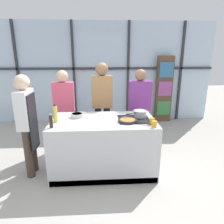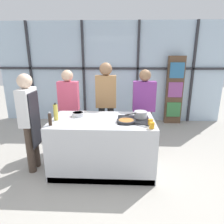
% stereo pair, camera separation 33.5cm
% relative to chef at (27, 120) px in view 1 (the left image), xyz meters
% --- Properties ---
extents(ground_plane, '(18.00, 18.00, 0.00)m').
position_rel_chef_xyz_m(ground_plane, '(1.19, 0.07, -0.95)').
color(ground_plane, '#ADA89E').
extents(back_window_wall, '(6.40, 0.10, 2.80)m').
position_rel_chef_xyz_m(back_window_wall, '(1.19, 2.75, 0.46)').
color(back_window_wall, silver).
rests_on(back_window_wall, ground_plane).
extents(bookshelf, '(0.45, 0.19, 1.89)m').
position_rel_chef_xyz_m(bookshelf, '(3.00, 2.57, -0.00)').
color(bookshelf, brown).
rests_on(bookshelf, ground_plane).
extents(demo_island, '(1.70, 0.96, 0.90)m').
position_rel_chef_xyz_m(demo_island, '(1.19, 0.07, -0.50)').
color(demo_island, silver).
rests_on(demo_island, ground_plane).
extents(chef, '(0.23, 0.41, 1.66)m').
position_rel_chef_xyz_m(chef, '(0.00, 0.00, 0.00)').
color(chef, '#47382D').
rests_on(chef, ground_plane).
extents(spectator_far_left, '(0.41, 0.23, 1.64)m').
position_rel_chef_xyz_m(spectator_far_left, '(0.43, 0.91, -0.01)').
color(spectator_far_left, '#232838').
rests_on(spectator_far_left, ground_plane).
extents(spectator_center_left, '(0.41, 0.25, 1.78)m').
position_rel_chef_xyz_m(spectator_center_left, '(1.19, 0.91, 0.09)').
color(spectator_center_left, black).
rests_on(spectator_center_left, ground_plane).
extents(spectator_center_right, '(0.45, 0.23, 1.65)m').
position_rel_chef_xyz_m(spectator_center_right, '(1.96, 0.91, -0.01)').
color(spectator_center_right, '#47382D').
rests_on(spectator_center_right, ground_plane).
extents(frying_pan, '(0.48, 0.39, 0.04)m').
position_rel_chef_xyz_m(frying_pan, '(1.59, -0.05, -0.02)').
color(frying_pan, '#232326').
rests_on(frying_pan, demo_island).
extents(saucepan, '(0.38, 0.27, 0.11)m').
position_rel_chef_xyz_m(saucepan, '(1.83, 0.20, 0.01)').
color(saucepan, silver).
rests_on(saucepan, demo_island).
extents(white_plate, '(0.22, 0.22, 0.01)m').
position_rel_chef_xyz_m(white_plate, '(0.79, 0.43, -0.04)').
color(white_plate, white).
rests_on(white_plate, demo_island).
extents(mixing_bowl, '(0.22, 0.22, 0.06)m').
position_rel_chef_xyz_m(mixing_bowl, '(0.75, 0.24, -0.01)').
color(mixing_bowl, silver).
rests_on(mixing_bowl, demo_island).
extents(oil_bottle, '(0.07, 0.07, 0.29)m').
position_rel_chef_xyz_m(oil_bottle, '(0.44, 0.01, 0.09)').
color(oil_bottle, '#E0CC4C').
rests_on(oil_bottle, demo_island).
extents(pepper_grinder, '(0.05, 0.05, 0.21)m').
position_rel_chef_xyz_m(pepper_grinder, '(0.43, -0.24, 0.05)').
color(pepper_grinder, '#332319').
rests_on(pepper_grinder, demo_island).
extents(juice_glass_near, '(0.08, 0.08, 0.09)m').
position_rel_chef_xyz_m(juice_glass_near, '(1.94, -0.31, 0.00)').
color(juice_glass_near, orange).
rests_on(juice_glass_near, demo_island).
extents(juice_glass_far, '(0.08, 0.08, 0.09)m').
position_rel_chef_xyz_m(juice_glass_far, '(1.94, -0.17, 0.00)').
color(juice_glass_far, orange).
rests_on(juice_glass_far, demo_island).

